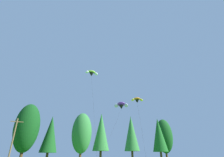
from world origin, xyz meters
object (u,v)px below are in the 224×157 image
Objects in this scene: parafoil_kite_mid_orange at (137,100)px; utility_pole at (12,142)px; parafoil_kite_high_lime_white at (92,73)px; parafoil_kite_far_purple at (121,105)px.

utility_pole is at bearing 157.18° from parafoil_kite_mid_orange.
parafoil_kite_high_lime_white reaches higher than parafoil_kite_mid_orange.
parafoil_kite_far_purple reaches higher than utility_pole.
utility_pole is 25.48m from parafoil_kite_far_purple.
parafoil_kite_mid_orange reaches higher than utility_pole.
utility_pole is 0.54× the size of parafoil_kite_far_purple.
utility_pole is 23.55m from parafoil_kite_high_lime_white.
parafoil_kite_high_lime_white is at bearing 173.84° from parafoil_kite_far_purple.
parafoil_kite_high_lime_white is 1.78× the size of parafoil_kite_mid_orange.
utility_pole is 0.40× the size of parafoil_kite_high_lime_white.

